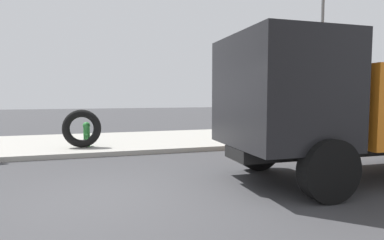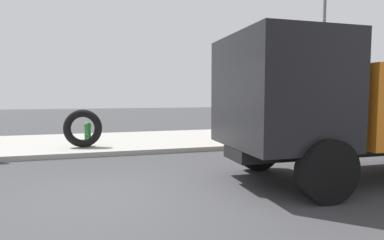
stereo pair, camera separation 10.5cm
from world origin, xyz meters
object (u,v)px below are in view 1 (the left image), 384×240
object	(u,v)px
fire_hydrant	(87,133)
street_light_pole	(322,49)
loose_tire	(82,128)
dump_truck_orange	(371,105)

from	to	relation	value
fire_hydrant	street_light_pole	bearing A→B (deg)	-2.60
loose_tire	street_light_pole	size ratio (longest dim) A/B	0.18
dump_truck_orange	street_light_pole	world-z (taller)	street_light_pole
loose_tire	street_light_pole	distance (m)	9.27
loose_tire	street_light_pole	world-z (taller)	street_light_pole
fire_hydrant	dump_truck_orange	size ratio (longest dim) A/B	0.12
loose_tire	dump_truck_orange	distance (m)	8.14
street_light_pole	dump_truck_orange	bearing A→B (deg)	-117.54
fire_hydrant	dump_truck_orange	xyz separation A→B (m)	(6.17, -5.21, 1.03)
loose_tire	dump_truck_orange	xyz separation A→B (m)	(6.31, -5.07, 0.85)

